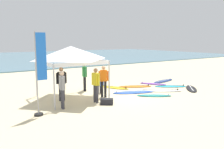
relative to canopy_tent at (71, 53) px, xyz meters
name	(u,v)px	position (x,y,z in m)	size (l,w,h in m)	color
ground_plane	(116,96)	(2.21, -0.95, -2.39)	(80.00, 80.00, 0.00)	beige
sea	(12,58)	(2.21, 29.93, -2.34)	(80.00, 36.00, 0.10)	#568499
canopy_tent	(71,53)	(0.00, 0.00, 0.00)	(2.97, 2.97, 2.75)	#B7B7BC
surfboard_purple	(153,84)	(6.26, 0.46, -2.35)	(1.44, 1.79, 0.19)	purple
surfboard_cyan	(171,86)	(6.65, -0.84, -2.35)	(2.04, 1.59, 0.19)	#23B2CC
surfboard_teal	(154,95)	(3.97, -2.07, -2.35)	(1.84, 1.51, 0.19)	#19847F
surfboard_yellow	(115,87)	(3.33, 0.89, -2.35)	(1.38, 2.05, 0.19)	yellow
surfboard_white	(160,90)	(5.17, -1.36, -2.35)	(2.51, 2.01, 0.19)	white
surfboard_orange	(135,86)	(4.64, 0.42, -2.35)	(2.25, 1.51, 0.19)	orange
surfboard_navy	(163,81)	(7.67, 0.80, -2.35)	(2.40, 1.10, 0.19)	navy
surfboard_black	(191,89)	(7.15, -2.07, -2.35)	(1.94, 1.93, 0.19)	black
surfboard_blue	(133,92)	(3.50, -0.82, -2.35)	(2.51, 1.52, 0.19)	blue
person_black	(61,81)	(-0.61, -0.16, -1.40)	(0.55, 0.22, 1.71)	#2D2D33
person_green	(85,75)	(1.35, 1.18, -1.40)	(0.31, 0.53, 1.71)	black
person_yellow	(96,83)	(0.65, -1.44, -1.40)	(0.28, 0.54, 1.71)	#383842
person_orange	(104,79)	(1.52, -0.74, -1.40)	(0.48, 0.37, 1.71)	black
person_grey	(62,87)	(-1.07, -1.45, -1.40)	(0.30, 0.54, 1.71)	#383842
person_blue	(99,82)	(1.75, 0.13, -1.73)	(0.54, 0.28, 1.20)	#383842
banner_flag	(40,77)	(-2.14, -1.80, -0.81)	(0.60, 0.36, 3.40)	#99999E
gear_bag_near_tent	(107,101)	(0.93, -1.99, -2.25)	(0.60, 0.32, 0.28)	#232328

